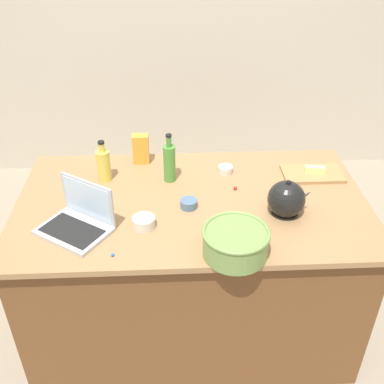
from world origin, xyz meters
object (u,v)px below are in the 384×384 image
butter_stick_left (315,170)px  ramekin_wide (144,222)px  ramekin_medium (225,170)px  kettle (286,199)px  candy_bag (141,149)px  laptop (78,220)px  ramekin_small (189,204)px  mixing_bowl_large (236,242)px  bottle_oil (104,165)px  cutting_board (312,174)px  bottle_olive (169,162)px

butter_stick_left → ramekin_wide: bearing=-155.4°
butter_stick_left → ramekin_medium: bearing=174.1°
kettle → candy_bag: size_ratio=1.25×
laptop → ramekin_small: bearing=15.8°
mixing_bowl_large → bottle_oil: bottle_oil is taller
ramekin_wide → butter_stick_left: bearing=24.6°
mixing_bowl_large → ramekin_wide: (-0.40, 0.21, -0.04)m
cutting_board → candy_bag: candy_bag is taller
laptop → butter_stick_left: 1.28m
laptop → cutting_board: laptop is taller
bottle_olive → ramekin_small: 0.29m
ramekin_wide → cutting_board: bearing=24.8°
ramekin_small → candy_bag: 0.53m
ramekin_small → ramekin_medium: (0.22, 0.32, -0.00)m
cutting_board → bottle_oil: bearing=179.4°
laptop → candy_bag: 0.66m
laptop → ramekin_small: laptop is taller
laptop → bottle_olive: bottle_olive is taller
laptop → butter_stick_left: (1.21, 0.41, -0.01)m
laptop → ramekin_medium: 0.86m
kettle → ramekin_small: (-0.46, 0.07, -0.06)m
bottle_olive → cutting_board: bearing=0.7°
cutting_board → butter_stick_left: butter_stick_left is taller
ramekin_medium → ramekin_wide: 0.63m
bottle_olive → ramekin_medium: 0.33m
cutting_board → ramekin_medium: (-0.47, 0.05, 0.01)m
kettle → cutting_board: size_ratio=0.66×
kettle → ramekin_small: 0.47m
kettle → ramekin_medium: bearing=122.3°
bottle_olive → butter_stick_left: size_ratio=2.46×
ramekin_small → mixing_bowl_large: bearing=-62.8°
butter_stick_left → ramekin_wide: 1.00m
kettle → ramekin_medium: size_ratio=2.70×
kettle → ramekin_wide: (-0.68, -0.08, -0.05)m
mixing_bowl_large → ramekin_medium: 0.68m
kettle → cutting_board: kettle is taller
bottle_oil → ramekin_small: size_ratio=2.76×
candy_bag → bottle_oil: bearing=-136.1°
bottle_olive → cutting_board: bottle_olive is taller
laptop → butter_stick_left: size_ratio=3.47×
laptop → cutting_board: (1.20, 0.41, -0.04)m
bottle_olive → ramekin_medium: bottle_olive is taller
kettle → butter_stick_left: kettle is taller
bottle_olive → ramekin_medium: bearing=11.0°
bottle_olive → candy_bag: bearing=128.5°
laptop → mixing_bowl_large: bearing=-16.9°
cutting_board → mixing_bowl_large: bearing=-129.0°
kettle → ramekin_wide: kettle is taller
bottle_olive → kettle: bottle_olive is taller
laptop → ramekin_wide: (0.30, -0.00, -0.02)m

